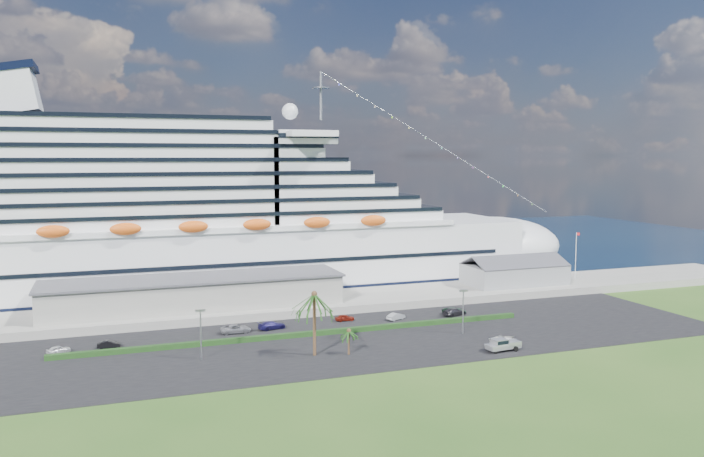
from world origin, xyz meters
name	(u,v)px	position (x,y,z in m)	size (l,w,h in m)	color
ground	(379,357)	(0.00, 0.00, 0.00)	(420.00, 420.00, 0.00)	#2B511B
asphalt_lot	(356,340)	(0.00, 11.00, 0.06)	(140.00, 38.00, 0.12)	black
wharf	(311,303)	(0.00, 40.00, 0.90)	(240.00, 20.00, 1.80)	gray
water	(236,253)	(0.00, 130.00, 0.01)	(420.00, 160.00, 0.02)	black
cruise_ship	(196,224)	(-21.53, 64.00, 16.69)	(191.00, 38.00, 54.00)	silver
terminal_building	(195,292)	(-25.00, 40.00, 5.01)	(61.00, 15.00, 6.30)	gray
port_shed	(514,273)	(52.00, 40.00, 4.40)	(24.00, 12.31, 7.37)	gray
flagpole	(576,254)	(70.04, 40.00, 8.27)	(1.08, 0.16, 12.00)	silver
hedge	(306,334)	(-8.00, 16.00, 0.57)	(88.00, 1.10, 0.90)	black
lamp_post_left	(201,328)	(-28.00, 8.00, 5.34)	(1.60, 0.35, 8.27)	gray
lamp_post_right	(463,306)	(20.00, 8.00, 5.34)	(1.60, 0.35, 8.27)	gray
palm_tall	(314,301)	(-10.00, 4.00, 9.20)	(8.82, 8.82, 11.13)	#47301E
palm_short	(349,334)	(-4.50, 2.50, 3.67)	(3.53, 3.53, 4.56)	#47301E
parked_car_0	(59,350)	(-50.06, 19.64, 0.77)	(1.53, 3.81, 1.30)	silver
parked_car_1	(109,344)	(-42.09, 20.27, 0.76)	(1.35, 3.87, 1.28)	black
parked_car_2	(236,329)	(-19.69, 22.78, 0.89)	(2.57, 5.57, 1.55)	gray
parked_car_3	(272,325)	(-12.69, 23.29, 0.90)	(2.18, 5.36, 1.56)	#1B164F
parked_car_4	(345,318)	(2.59, 24.80, 0.78)	(1.56, 3.88, 1.32)	maroon
parked_car_5	(396,316)	(12.61, 22.15, 0.81)	(1.47, 4.20, 1.38)	#B1B5B9
parked_car_6	(454,311)	(26.07, 22.58, 0.81)	(2.29, 4.96, 1.38)	#0E391D
parked_car_7	(454,312)	(25.42, 21.39, 0.91)	(2.21, 5.44, 1.58)	black
pickup_truck	(503,344)	(20.75, -4.44, 1.30)	(6.24, 2.73, 2.14)	black
boat_trailer	(503,339)	(22.78, -1.27, 1.19)	(5.68, 3.78, 1.62)	gray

